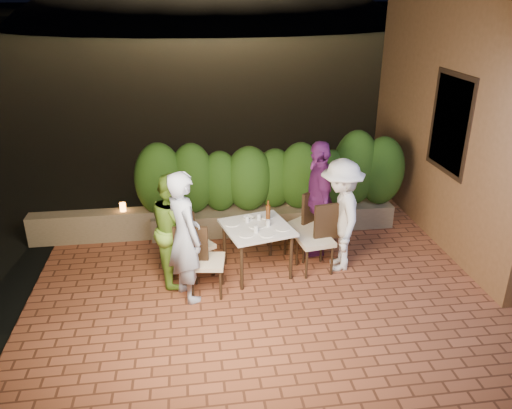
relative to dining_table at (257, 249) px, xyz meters
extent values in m
plane|color=black|center=(0.29, -0.89, -0.40)|extent=(400.00, 400.00, 0.00)
cube|color=brown|center=(0.29, -0.39, -0.45)|extent=(7.00, 6.00, 0.15)
cube|color=brown|center=(3.89, 1.11, 2.12)|extent=(1.60, 5.00, 5.00)
cube|color=black|center=(3.11, 0.61, 1.62)|extent=(0.08, 1.00, 1.40)
cube|color=black|center=(3.10, 0.61, 1.62)|extent=(0.06, 1.15, 1.55)
cube|color=#6F6147|center=(0.49, 1.41, -0.17)|extent=(4.20, 0.55, 0.40)
cube|color=#6F6147|center=(-2.51, 1.41, -0.12)|extent=(2.20, 0.30, 0.50)
ellipsoid|color=black|center=(2.29, 59.11, -4.38)|extent=(52.00, 40.00, 22.00)
cylinder|color=white|center=(-0.19, -0.25, 0.38)|extent=(0.22, 0.22, 0.01)
cylinder|color=white|center=(-0.35, 0.13, 0.38)|extent=(0.22, 0.22, 0.01)
cylinder|color=white|center=(0.35, -0.13, 0.38)|extent=(0.21, 0.21, 0.01)
cylinder|color=white|center=(0.19, 0.31, 0.38)|extent=(0.22, 0.22, 0.01)
cylinder|color=white|center=(0.00, 0.00, 0.38)|extent=(0.23, 0.23, 0.01)
cylinder|color=white|center=(0.10, -0.29, 0.38)|extent=(0.21, 0.21, 0.01)
cylinder|color=silver|center=(-0.04, -0.20, 0.43)|extent=(0.06, 0.06, 0.11)
cylinder|color=silver|center=(-0.12, 0.16, 0.42)|extent=(0.06, 0.06, 0.10)
cylinder|color=silver|center=(0.16, -0.02, 0.43)|extent=(0.06, 0.06, 0.10)
cylinder|color=silver|center=(0.06, 0.21, 0.43)|extent=(0.06, 0.06, 0.10)
imported|color=white|center=(-0.09, 0.26, 0.39)|extent=(0.21, 0.21, 0.04)
imported|color=#A4B3D3|center=(-1.03, -0.51, 0.54)|extent=(0.68, 0.79, 1.82)
imported|color=#7EB839|center=(-1.17, -0.03, 0.44)|extent=(0.69, 0.85, 1.62)
imported|color=silver|center=(1.23, -0.02, 0.48)|extent=(0.74, 1.16, 1.71)
imported|color=#632165|center=(1.03, 0.51, 0.55)|extent=(0.51, 1.10, 1.84)
cylinder|color=orange|center=(-2.06, 1.41, 0.20)|extent=(0.10, 0.10, 0.14)
camera|label=1|loc=(-0.92, -6.42, 3.50)|focal=35.00mm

